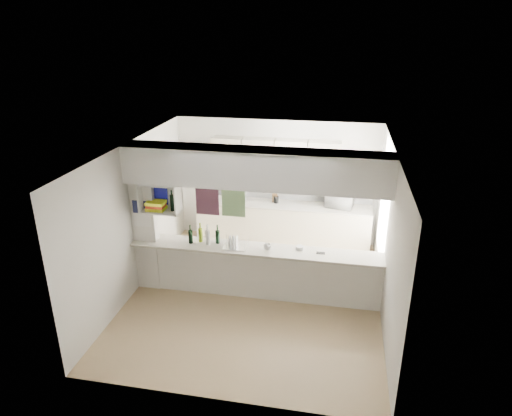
% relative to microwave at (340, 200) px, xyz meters
% --- Properties ---
extents(floor, '(4.80, 4.80, 0.00)m').
position_rel_microwave_xyz_m(floor, '(-1.34, -2.14, -1.07)').
color(floor, tan).
rests_on(floor, ground).
extents(ceiling, '(4.80, 4.80, 0.00)m').
position_rel_microwave_xyz_m(ceiling, '(-1.34, -2.14, 1.53)').
color(ceiling, white).
rests_on(ceiling, wall_back).
extents(wall_back, '(4.20, 0.00, 4.20)m').
position_rel_microwave_xyz_m(wall_back, '(-1.34, 0.26, 0.23)').
color(wall_back, silver).
rests_on(wall_back, floor).
extents(wall_left, '(0.00, 4.80, 4.80)m').
position_rel_microwave_xyz_m(wall_left, '(-3.44, -2.14, 0.23)').
color(wall_left, silver).
rests_on(wall_left, floor).
extents(wall_right, '(0.00, 4.80, 4.80)m').
position_rel_microwave_xyz_m(wall_right, '(0.76, -2.14, 0.23)').
color(wall_right, silver).
rests_on(wall_right, floor).
extents(servery_partition, '(4.20, 0.50, 2.60)m').
position_rel_microwave_xyz_m(servery_partition, '(-1.51, -2.14, 0.59)').
color(servery_partition, silver).
rests_on(servery_partition, floor).
extents(cubby_shelf, '(0.65, 0.35, 0.50)m').
position_rel_microwave_xyz_m(cubby_shelf, '(-2.91, -2.20, 0.64)').
color(cubby_shelf, white).
rests_on(cubby_shelf, bulkhead).
extents(kitchen_run, '(3.60, 0.63, 2.24)m').
position_rel_microwave_xyz_m(kitchen_run, '(-1.18, -0.00, -0.24)').
color(kitchen_run, beige).
rests_on(kitchen_run, floor).
extents(microwave, '(0.60, 0.46, 0.30)m').
position_rel_microwave_xyz_m(microwave, '(0.00, 0.00, 0.00)').
color(microwave, white).
rests_on(microwave, bench_top).
extents(bowl, '(0.27, 0.27, 0.07)m').
position_rel_microwave_xyz_m(bowl, '(0.01, -0.03, 0.18)').
color(bowl, '#0B0D7E').
rests_on(bowl, microwave).
extents(dish_rack, '(0.40, 0.30, 0.21)m').
position_rel_microwave_xyz_m(dish_rack, '(-1.66, -2.15, -0.06)').
color(dish_rack, silver).
rests_on(dish_rack, breakfast_bar).
extents(cup, '(0.14, 0.14, 0.10)m').
position_rel_microwave_xyz_m(cup, '(-1.12, -2.18, -0.08)').
color(cup, white).
rests_on(cup, dish_rack).
extents(wine_bottles, '(0.52, 0.15, 0.36)m').
position_rel_microwave_xyz_m(wine_bottles, '(-2.21, -2.11, -0.02)').
color(wine_bottles, black).
rests_on(wine_bottles, breakfast_bar).
extents(plastic_tubs, '(0.48, 0.17, 0.06)m').
position_rel_microwave_xyz_m(plastic_tubs, '(-0.57, -2.05, -0.12)').
color(plastic_tubs, silver).
rests_on(plastic_tubs, breakfast_bar).
extents(utensil_jar, '(0.10, 0.10, 0.14)m').
position_rel_microwave_xyz_m(utensil_jar, '(-1.30, 0.01, -0.08)').
color(utensil_jar, black).
rests_on(utensil_jar, bench_top).
extents(knife_block, '(0.11, 0.09, 0.19)m').
position_rel_microwave_xyz_m(knife_block, '(-1.33, 0.04, -0.05)').
color(knife_block, '#51371C').
rests_on(knife_block, bench_top).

